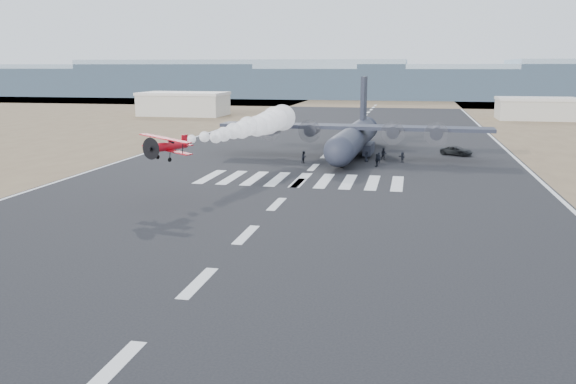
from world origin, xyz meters
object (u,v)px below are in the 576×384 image
(hangar_left, at_px, (184,104))
(transport_aircraft, at_px, (354,136))
(hangar_right, at_px, (536,108))
(crew_h, at_px, (304,157))
(aerobatic_biplane, at_px, (168,146))
(crew_c, at_px, (343,153))
(support_vehicle, at_px, (457,151))
(crew_e, at_px, (366,157))
(crew_f, at_px, (402,157))
(crew_d, at_px, (377,160))
(crew_g, at_px, (350,155))
(crew_a, at_px, (379,158))
(crew_b, at_px, (384,154))

(hangar_left, height_order, transport_aircraft, transport_aircraft)
(hangar_right, height_order, crew_h, hangar_right)
(hangar_right, bearing_deg, aerobatic_biplane, -116.39)
(hangar_left, height_order, crew_c, hangar_left)
(crew_h, bearing_deg, hangar_right, 5.12)
(support_vehicle, distance_m, crew_e, 16.90)
(crew_f, bearing_deg, crew_c, -144.00)
(hangar_left, xyz_separation_m, crew_d, (60.76, -82.55, -2.48))
(crew_c, height_order, crew_e, crew_c)
(crew_d, bearing_deg, crew_f, 160.92)
(crew_g, bearing_deg, aerobatic_biplane, -173.44)
(hangar_left, xyz_separation_m, crew_a, (60.86, -79.29, -2.60))
(crew_a, xyz_separation_m, crew_f, (3.38, 1.32, -0.03))
(crew_a, bearing_deg, crew_h, 24.72)
(hangar_left, distance_m, crew_a, 99.99)
(hangar_left, bearing_deg, support_vehicle, -43.27)
(support_vehicle, distance_m, crew_b, 13.60)
(transport_aircraft, xyz_separation_m, crew_g, (0.01, -6.04, -2.28))
(hangar_right, relative_size, crew_d, 10.99)
(hangar_right, bearing_deg, crew_f, -112.14)
(crew_c, bearing_deg, crew_g, -41.32)
(hangar_left, relative_size, hangar_right, 1.20)
(crew_c, bearing_deg, crew_h, -108.38)
(crew_a, distance_m, crew_g, 4.54)
(aerobatic_biplane, bearing_deg, crew_d, 63.83)
(hangar_left, xyz_separation_m, crew_g, (56.50, -78.00, -2.51))
(aerobatic_biplane, bearing_deg, hangar_right, 73.15)
(crew_d, height_order, crew_f, crew_d)
(aerobatic_biplane, xyz_separation_m, crew_d, (19.99, 27.80, -5.06))
(aerobatic_biplane, distance_m, crew_e, 37.23)
(crew_f, bearing_deg, crew_h, -113.84)
(support_vehicle, bearing_deg, aerobatic_biplane, 169.12)
(crew_a, distance_m, crew_b, 3.34)
(crew_g, bearing_deg, crew_b, -35.32)
(hangar_right, height_order, crew_e, hangar_right)
(support_vehicle, xyz_separation_m, crew_h, (-22.69, -12.95, 0.19))
(transport_aircraft, bearing_deg, crew_e, -66.59)
(crew_e, bearing_deg, crew_f, -55.65)
(hangar_left, bearing_deg, crew_d, -53.65)
(hangar_right, bearing_deg, support_vehicle, -109.02)
(hangar_right, height_order, crew_g, hangar_right)
(crew_b, xyz_separation_m, crew_c, (-6.39, 0.81, -0.07))
(aerobatic_biplane, xyz_separation_m, crew_b, (20.63, 34.35, -5.05))
(aerobatic_biplane, xyz_separation_m, support_vehicle, (31.91, 41.93, -5.29))
(crew_e, distance_m, crew_g, 2.48)
(crew_d, bearing_deg, crew_b, -167.45)
(support_vehicle, bearing_deg, crew_g, 147.02)
(support_vehicle, height_order, crew_c, crew_c)
(transport_aircraft, relative_size, support_vehicle, 8.41)
(hangar_right, relative_size, crew_g, 11.43)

